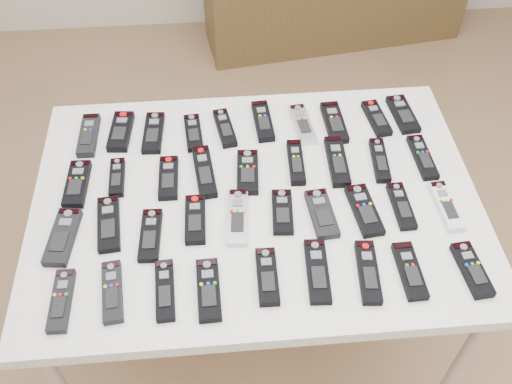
{
  "coord_description": "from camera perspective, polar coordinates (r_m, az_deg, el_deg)",
  "views": [
    {
      "loc": [
        -0.06,
        -1.17,
        2.0
      ],
      "look_at": [
        0.03,
        -0.13,
        0.8
      ],
      "focal_mm": 40.0,
      "sensor_mm": 36.0,
      "label": 1
    }
  ],
  "objects": [
    {
      "name": "remote_13",
      "position": [
        1.66,
        -5.19,
        2.03
      ],
      "size": [
        0.07,
        0.2,
        0.02
      ],
      "primitive_type": "cube",
      "rotation": [
        0.0,
        0.0,
        0.11
      ],
      "color": "black",
      "rests_on": "table"
    },
    {
      "name": "remote_5",
      "position": [
        1.81,
        0.69,
        7.1
      ],
      "size": [
        0.06,
        0.18,
        0.02
      ],
      "primitive_type": "cube",
      "rotation": [
        0.0,
        0.0,
        0.06
      ],
      "color": "black",
      "rests_on": "table"
    },
    {
      "name": "remote_26",
      "position": [
        1.58,
        10.78,
        -1.8
      ],
      "size": [
        0.08,
        0.18,
        0.02
      ],
      "primitive_type": "cube",
      "rotation": [
        0.0,
        0.0,
        0.11
      ],
      "color": "black",
      "rests_on": "table"
    },
    {
      "name": "remote_9",
      "position": [
        1.89,
        14.48,
        7.54
      ],
      "size": [
        0.07,
        0.17,
        0.02
      ],
      "primitive_type": "cube",
      "rotation": [
        0.0,
        0.0,
        0.09
      ],
      "color": "black",
      "rests_on": "table"
    },
    {
      "name": "remote_34",
      "position": [
        1.45,
        6.16,
        -7.86
      ],
      "size": [
        0.06,
        0.19,
        0.02
      ],
      "primitive_type": "cube",
      "rotation": [
        0.0,
        0.0,
        -0.05
      ],
      "color": "black",
      "rests_on": "table"
    },
    {
      "name": "remote_17",
      "position": [
        1.72,
        12.27,
        3.12
      ],
      "size": [
        0.05,
        0.17,
        0.02
      ],
      "primitive_type": "cube",
      "rotation": [
        0.0,
        0.0,
        -0.08
      ],
      "color": "black",
      "rests_on": "table"
    },
    {
      "name": "remote_20",
      "position": [
        1.58,
        -14.51,
        -3.11
      ],
      "size": [
        0.07,
        0.18,
        0.02
      ],
      "primitive_type": "cube",
      "rotation": [
        0.0,
        0.0,
        0.1
      ],
      "color": "black",
      "rests_on": "table"
    },
    {
      "name": "remote_16",
      "position": [
        1.69,
        8.12,
        3.05
      ],
      "size": [
        0.06,
        0.19,
        0.02
      ],
      "primitive_type": "cube",
      "rotation": [
        0.0,
        0.0,
        -0.03
      ],
      "color": "black",
      "rests_on": "table"
    },
    {
      "name": "remote_2",
      "position": [
        1.8,
        -10.22,
        5.85
      ],
      "size": [
        0.07,
        0.17,
        0.02
      ],
      "primitive_type": "cube",
      "rotation": [
        0.0,
        0.0,
        -0.06
      ],
      "color": "black",
      "rests_on": "table"
    },
    {
      "name": "remote_10",
      "position": [
        1.69,
        -17.46,
        0.77
      ],
      "size": [
        0.06,
        0.17,
        0.02
      ],
      "primitive_type": "cube",
      "rotation": [
        0.0,
        0.0,
        -0.04
      ],
      "color": "black",
      "rests_on": "table"
    },
    {
      "name": "remote_27",
      "position": [
        1.62,
        14.33,
        -1.37
      ],
      "size": [
        0.05,
        0.16,
        0.02
      ],
      "primitive_type": "cube",
      "rotation": [
        0.0,
        0.0,
        0.02
      ],
      "color": "black",
      "rests_on": "table"
    },
    {
      "name": "remote_7",
      "position": [
        1.82,
        7.83,
        6.91
      ],
      "size": [
        0.06,
        0.18,
        0.02
      ],
      "primitive_type": "cube",
      "rotation": [
        0.0,
        0.0,
        0.04
      ],
      "color": "black",
      "rests_on": "table"
    },
    {
      "name": "remote_8",
      "position": [
        1.86,
        11.96,
        7.23
      ],
      "size": [
        0.07,
        0.16,
        0.02
      ],
      "primitive_type": "cube",
      "rotation": [
        0.0,
        0.0,
        0.12
      ],
      "color": "black",
      "rests_on": "table"
    },
    {
      "name": "remote_22",
      "position": [
        1.54,
        -6.1,
        -2.74
      ],
      "size": [
        0.06,
        0.16,
        0.02
      ],
      "primitive_type": "cube",
      "rotation": [
        0.0,
        0.0,
        -0.02
      ],
      "color": "black",
      "rests_on": "table"
    },
    {
      "name": "remote_11",
      "position": [
        1.68,
        -13.72,
        1.41
      ],
      "size": [
        0.04,
        0.14,
        0.02
      ],
      "primitive_type": "cube",
      "rotation": [
        0.0,
        0.0,
        0.03
      ],
      "color": "black",
      "rests_on": "table"
    },
    {
      "name": "remote_31",
      "position": [
        1.43,
        -9.09,
        -9.67
      ],
      "size": [
        0.05,
        0.17,
        0.02
      ],
      "primitive_type": "cube",
      "rotation": [
        0.0,
        0.0,
        0.05
      ],
      "color": "black",
      "rests_on": "table"
    },
    {
      "name": "remote_37",
      "position": [
        1.54,
        20.79,
        -7.27
      ],
      "size": [
        0.07,
        0.16,
        0.02
      ],
      "primitive_type": "cube",
      "rotation": [
        0.0,
        0.0,
        0.09
      ],
      "color": "black",
      "rests_on": "table"
    },
    {
      "name": "remote_15",
      "position": [
        1.68,
        4.01,
        2.98
      ],
      "size": [
        0.05,
        0.17,
        0.02
      ],
      "primitive_type": "cube",
      "rotation": [
        0.0,
        0.0,
        -0.04
      ],
      "color": "black",
      "rests_on": "table"
    },
    {
      "name": "remote_29",
      "position": [
        1.47,
        -18.88,
        -10.23
      ],
      "size": [
        0.05,
        0.17,
        0.02
      ],
      "primitive_type": "cube",
      "rotation": [
        0.0,
        0.0,
        -0.01
      ],
      "color": "black",
      "rests_on": "table"
    },
    {
      "name": "remote_18",
      "position": [
        1.76,
        16.31,
        3.35
      ],
      "size": [
        0.05,
        0.18,
        0.02
      ],
      "primitive_type": "cube",
      "rotation": [
        0.0,
        0.0,
        0.03
      ],
      "color": "black",
      "rests_on": "table"
    },
    {
      "name": "remote_24",
      "position": [
        1.55,
        2.66,
        -2.0
      ],
      "size": [
        0.07,
        0.15,
        0.02
      ],
      "primitive_type": "cube",
      "rotation": [
        0.0,
        0.0,
        -0.07
      ],
      "color": "black",
      "rests_on": "table"
    },
    {
      "name": "remote_6",
      "position": [
        1.8,
        4.65,
        6.75
      ],
      "size": [
        0.07,
        0.17,
        0.02
      ],
      "primitive_type": "cube",
      "rotation": [
        0.0,
        0.0,
        0.1
      ],
      "color": "#B7B7BC",
      "rests_on": "table"
    },
    {
      "name": "remote_23",
      "position": [
        1.54,
        -1.85,
        -2.51
      ],
      "size": [
        0.07,
        0.19,
        0.02
      ],
      "primitive_type": "cube",
      "rotation": [
        0.0,
        0.0,
        -0.08
      ],
      "color": "#B7B7BC",
      "rests_on": "table"
    },
    {
      "name": "remote_35",
      "position": [
        1.46,
        11.15,
        -7.85
      ],
      "size": [
        0.06,
        0.18,
        0.02
      ],
      "primitive_type": "cube",
      "rotation": [
        0.0,
        0.0,
        -0.08
      ],
      "color": "black",
      "rests_on": "table"
    },
    {
      "name": "remote_30",
      "position": [
        1.45,
        -14.17,
        -9.64
      ],
      "size": [
        0.07,
        0.17,
        0.02
      ],
      "primitive_type": "cube",
      "rotation": [
        0.0,
        0.0,
        0.11
      ],
      "color": "black",
      "rests_on": "table"
    },
    {
      "name": "ground",
      "position": [
        2.31,
        -1.1,
        -10.65
      ],
      "size": [
        4.0,
        4.0,
        0.0
      ],
      "primitive_type": "plane",
      "color": "olive",
      "rests_on": "ground"
    },
    {
      "name": "remote_33",
      "position": [
        1.43,
        1.14,
        -8.45
      ],
      "size": [
        0.05,
        0.16,
        0.02
      ],
      "primitive_type": "cube",
      "rotation": [
        0.0,
        0.0,
        -0.02
      ],
      "color": "black",
      "rests_on": "table"
    },
    {
      "name": "remote_14",
      "position": [
        1.65,
        -0.84,
        2.0
      ],
      "size": [
        0.07,
        0.17,
        0.02
      ],
      "primitive_type": "cube",
      "rotation": [
        0.0,
        0.0,
        -0.07
      ],
      "color": "black",
      "rests_on": "table"
    },
    {
      "name": "remote_1",
      "position": [
        1.82,
        -13.36,
        5.91
      ],
      "size": [
        0.08,
        0.17,
        0.02
      ],
      "primitive_type": "cube",
      "rotation": [
        0.0,
        0.0,
        -0.09
      ],
      "color": "black",
      "rests_on": "table"
    },
    {
      "name": "remote_36",
      "position": [
        1.49,
        15.11,
        -7.61
      ],
      "size": [
        0.05,
        0.17,
        0.02
      ],
      "primitive_type": "cube",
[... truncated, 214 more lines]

